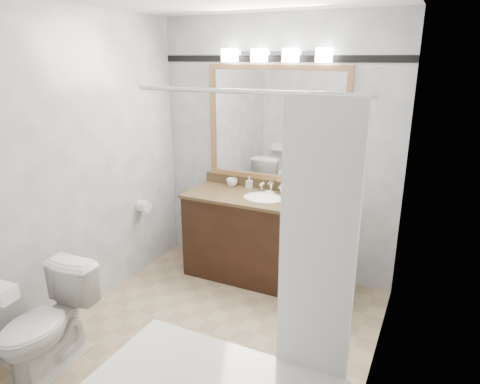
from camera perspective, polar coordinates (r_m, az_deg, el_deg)
name	(u,v)px	position (r m, az deg, el deg)	size (l,w,h in m)	color
room	(209,185)	(3.04, -4.14, 1.00)	(2.42, 2.62, 2.52)	tan
vanity	(263,237)	(4.18, 3.06, -6.05)	(1.53, 0.58, 0.97)	black
mirror	(275,125)	(4.12, 4.75, 8.93)	(1.40, 0.04, 1.10)	#AD7C4E
vanity_light_bar	(275,55)	(4.03, 4.69, 17.77)	(1.02, 0.14, 0.12)	silver
accent_stripe	(278,59)	(4.09, 5.03, 17.29)	(2.40, 0.01, 0.06)	black
tp_roll	(144,206)	(4.35, -12.72, -1.86)	(0.12, 0.12, 0.11)	white
toilet	(46,324)	(3.35, -24.42, -15.75)	(0.40, 0.71, 0.72)	white
coffee_maker	(310,185)	(3.79, 9.31, 0.96)	(0.20, 0.25, 0.38)	black
cup_left	(232,182)	(4.37, -1.06, 1.32)	(0.11, 0.11, 0.08)	white
cup_right	(230,183)	(4.37, -1.28, 1.26)	(0.08, 0.08, 0.08)	white
soap_bottle_a	(249,182)	(4.30, 1.24, 1.29)	(0.05, 0.05, 0.12)	white
soap_bar	(269,193)	(4.13, 3.93, -0.12)	(0.08, 0.05, 0.03)	beige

